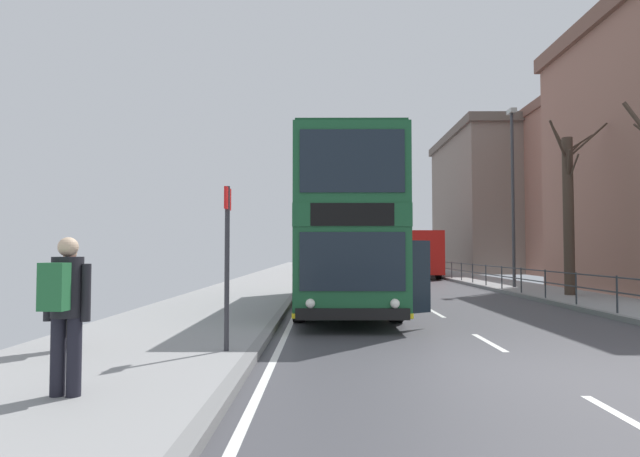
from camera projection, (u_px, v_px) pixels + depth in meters
ground at (494, 371)px, 7.65m from camera, size 15.80×140.00×0.20m
double_decker_bus_main at (343, 230)px, 16.11m from camera, size 3.22×10.26×4.56m
background_bus_far_lane at (411, 253)px, 36.59m from camera, size 2.78×9.86×2.98m
pedestrian_railing_far_kerb at (493, 272)px, 24.06m from camera, size 0.05×29.43×0.97m
pedestrian_with_backpack at (68, 290)px, 8.69m from camera, size 0.55×0.56×1.68m
pedestrian_companion at (65, 303)px, 5.93m from camera, size 0.55×0.54×1.76m
bus_stop_sign_near at (227, 249)px, 8.71m from camera, size 0.08×0.44×2.66m
street_lamp_far_side at (513, 184)px, 24.19m from camera, size 0.28×0.60×8.05m
bare_tree_far_00 at (569, 210)px, 19.79m from camera, size 2.67×1.78×6.47m
background_building_00 at (520, 202)px, 47.60m from camera, size 13.12×15.52×12.23m
background_building_02 at (624, 180)px, 34.13m from camera, size 8.45×15.25×12.45m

